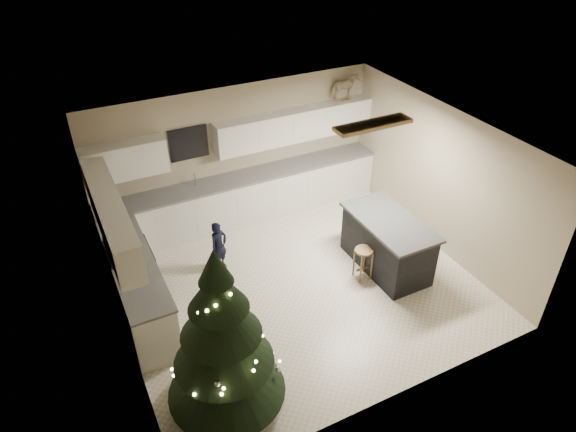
% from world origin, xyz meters
% --- Properties ---
extents(ground_plane, '(5.50, 5.50, 0.00)m').
position_xyz_m(ground_plane, '(0.00, 0.00, 0.00)').
color(ground_plane, silver).
extents(room_shell, '(5.52, 5.02, 2.61)m').
position_xyz_m(room_shell, '(0.02, 0.00, 1.75)').
color(room_shell, tan).
rests_on(room_shell, ground_plane).
extents(cabinetry, '(5.50, 3.20, 2.00)m').
position_xyz_m(cabinetry, '(-0.91, 1.65, 0.76)').
color(cabinetry, silver).
rests_on(cabinetry, ground_plane).
extents(island, '(0.90, 1.70, 0.95)m').
position_xyz_m(island, '(1.57, -0.25, 0.48)').
color(island, black).
rests_on(island, ground_plane).
extents(bar_stool, '(0.30, 0.30, 0.58)m').
position_xyz_m(bar_stool, '(1.05, -0.33, 0.43)').
color(bar_stool, brown).
rests_on(bar_stool, ground_plane).
extents(christmas_tree, '(1.54, 1.49, 2.46)m').
position_xyz_m(christmas_tree, '(-1.85, -1.60, 1.01)').
color(christmas_tree, '#3F2816').
rests_on(christmas_tree, ground_plane).
extents(toddler, '(0.39, 0.33, 0.91)m').
position_xyz_m(toddler, '(-0.98, 0.98, 0.46)').
color(toddler, black).
rests_on(toddler, ground_plane).
extents(rocking_horse, '(0.61, 0.34, 0.51)m').
position_xyz_m(rocking_horse, '(2.23, 2.32, 2.26)').
color(rocking_horse, brown).
rests_on(rocking_horse, cabinetry).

